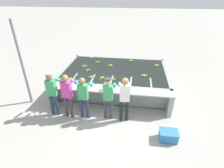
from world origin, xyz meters
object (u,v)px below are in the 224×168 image
object	(u,v)px
banana_bunch_floating_10	(91,77)
crate	(168,136)
banana_bunch_floating_11	(88,70)
banana_bunch_floating_7	(98,62)
banana_bunch_floating_0	(113,79)
worker_1	(67,92)
banana_bunch_floating_4	(91,58)
banana_bunch_floating_5	(70,79)
banana_bunch_floating_3	(102,78)
banana_bunch_floating_8	(131,61)
banana_bunch_floating_1	(110,65)
knife_0	(68,85)
banana_bunch_floating_2	(157,65)
banana_bunch_floating_6	(84,66)
support_post_left	(22,65)
worker_0	(52,90)
worker_2	(84,94)
worker_3	(108,95)
worker_4	(125,96)
banana_bunch_floating_9	(144,75)

from	to	relation	value
banana_bunch_floating_10	crate	world-z (taller)	banana_bunch_floating_10
banana_bunch_floating_11	banana_bunch_floating_7	bearing A→B (deg)	76.24
banana_bunch_floating_0	worker_1	bearing A→B (deg)	-134.11
banana_bunch_floating_4	banana_bunch_floating_5	world-z (taller)	same
banana_bunch_floating_3	banana_bunch_floating_4	distance (m)	2.44
banana_bunch_floating_5	banana_bunch_floating_8	size ratio (longest dim) A/B	1.00
banana_bunch_floating_1	knife_0	distance (m)	2.46
banana_bunch_floating_2	banana_bunch_floating_6	distance (m)	3.39
banana_bunch_floating_8	banana_bunch_floating_2	bearing A→B (deg)	-19.23
banana_bunch_floating_3	banana_bunch_floating_7	xyz separation A→B (m)	(-0.53, 1.66, 0.00)
banana_bunch_floating_8	banana_bunch_floating_6	bearing A→B (deg)	-154.82
banana_bunch_floating_4	support_post_left	world-z (taller)	support_post_left
worker_0	worker_2	xyz separation A→B (m)	(1.10, -0.00, -0.08)
worker_1	banana_bunch_floating_3	distance (m)	1.71
banana_bunch_floating_0	banana_bunch_floating_2	xyz separation A→B (m)	(1.84, 1.71, -0.00)
worker_3	banana_bunch_floating_11	bearing A→B (deg)	121.51
worker_4	banana_bunch_floating_6	world-z (taller)	worker_4
banana_bunch_floating_9	worker_4	bearing A→B (deg)	-109.81
worker_1	knife_0	size ratio (longest dim) A/B	5.80
banana_bunch_floating_6	banana_bunch_floating_7	size ratio (longest dim) A/B	1.16
worker_4	banana_bunch_floating_10	world-z (taller)	worker_4
banana_bunch_floating_0	banana_bunch_floating_4	bearing A→B (deg)	122.58
banana_bunch_floating_2	banana_bunch_floating_6	bearing A→B (deg)	-170.28
worker_0	banana_bunch_floating_4	size ratio (longest dim) A/B	5.99
worker_4	banana_bunch_floating_10	bearing A→B (deg)	136.12
banana_bunch_floating_6	banana_bunch_floating_8	world-z (taller)	same
worker_3	knife_0	xyz separation A→B (m)	(-1.60, 0.58, -0.07)
support_post_left	banana_bunch_floating_4	bearing A→B (deg)	60.09
banana_bunch_floating_7	banana_bunch_floating_10	bearing A→B (deg)	-87.37
banana_bunch_floating_2	banana_bunch_floating_9	bearing A→B (deg)	-117.05
banana_bunch_floating_0	banana_bunch_floating_10	xyz separation A→B (m)	(-0.91, 0.08, -0.00)
banana_bunch_floating_0	support_post_left	size ratio (longest dim) A/B	0.09
banana_bunch_floating_6	support_post_left	distance (m)	2.66
banana_bunch_floating_10	banana_bunch_floating_6	bearing A→B (deg)	119.14
banana_bunch_floating_0	crate	distance (m)	2.96
worker_0	banana_bunch_floating_4	xyz separation A→B (m)	(0.44, 3.64, -0.13)
banana_bunch_floating_4	banana_bunch_floating_9	size ratio (longest dim) A/B	0.98
worker_0	worker_1	xyz separation A→B (m)	(0.55, -0.04, -0.02)
worker_0	crate	xyz separation A→B (m)	(3.87, -0.73, -0.84)
banana_bunch_floating_6	crate	xyz separation A→B (m)	(3.46, -3.23, -0.71)
support_post_left	banana_bunch_floating_7	bearing A→B (deg)	48.00
worker_4	banana_bunch_floating_1	size ratio (longest dim) A/B	5.97
banana_bunch_floating_8	banana_bunch_floating_9	bearing A→B (deg)	-69.26
banana_bunch_floating_1	crate	xyz separation A→B (m)	(2.29, -3.48, -0.71)
banana_bunch_floating_5	banana_bunch_floating_11	distance (m)	1.08
crate	support_post_left	world-z (taller)	support_post_left
worker_0	banana_bunch_floating_5	world-z (taller)	worker_0
worker_2	knife_0	xyz separation A→B (m)	(-0.78, 0.64, -0.06)
banana_bunch_floating_5	banana_bunch_floating_9	size ratio (longest dim) A/B	1.00
worker_2	banana_bunch_floating_10	world-z (taller)	worker_2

